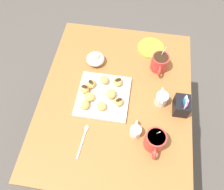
{
  "coord_description": "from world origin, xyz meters",
  "views": [
    {
      "loc": [
        0.56,
        0.07,
        1.73
      ],
      "look_at": [
        0.0,
        -0.02,
        0.75
      ],
      "focal_mm": 36.0,
      "sensor_mm": 36.0,
      "label": 1
    }
  ],
  "objects_px": {
    "coffee_mug_red_left": "(160,62)",
    "sugar_caddy": "(182,106)",
    "cream_pitcher_white": "(162,99)",
    "dining_table": "(115,109)",
    "beignet_0": "(119,102)",
    "beignet_2": "(90,97)",
    "ice_cream_bowl": "(95,59)",
    "beignet_8": "(85,90)",
    "coffee_mug_red_right": "(155,141)",
    "beignet_4": "(91,84)",
    "beignet_3": "(102,106)",
    "beignet_7": "(85,105)",
    "saucer_lime_left": "(151,48)",
    "beignet_1": "(111,94)",
    "beignet_6": "(105,80)",
    "chocolate_sauce_pitcher": "(136,131)",
    "beignet_5": "(118,82)",
    "pastry_plate_square": "(103,96)"
  },
  "relations": [
    {
      "from": "beignet_6",
      "to": "beignet_8",
      "type": "relative_size",
      "value": 0.91
    },
    {
      "from": "beignet_1",
      "to": "beignet_6",
      "type": "relative_size",
      "value": 1.09
    },
    {
      "from": "cream_pitcher_white",
      "to": "beignet_7",
      "type": "relative_size",
      "value": 1.95
    },
    {
      "from": "coffee_mug_red_right",
      "to": "beignet_3",
      "type": "distance_m",
      "value": 0.3
    },
    {
      "from": "chocolate_sauce_pitcher",
      "to": "beignet_0",
      "type": "height_order",
      "value": "chocolate_sauce_pitcher"
    },
    {
      "from": "beignet_4",
      "to": "beignet_5",
      "type": "bearing_deg",
      "value": 104.69
    },
    {
      "from": "beignet_3",
      "to": "beignet_4",
      "type": "distance_m",
      "value": 0.14
    },
    {
      "from": "chocolate_sauce_pitcher",
      "to": "beignet_3",
      "type": "relative_size",
      "value": 1.88
    },
    {
      "from": "dining_table",
      "to": "beignet_1",
      "type": "distance_m",
      "value": 0.18
    },
    {
      "from": "ice_cream_bowl",
      "to": "chocolate_sauce_pitcher",
      "type": "height_order",
      "value": "ice_cream_bowl"
    },
    {
      "from": "beignet_1",
      "to": "beignet_8",
      "type": "relative_size",
      "value": 0.99
    },
    {
      "from": "saucer_lime_left",
      "to": "beignet_7",
      "type": "relative_size",
      "value": 2.82
    },
    {
      "from": "coffee_mug_red_left",
      "to": "beignet_2",
      "type": "relative_size",
      "value": 2.62
    },
    {
      "from": "coffee_mug_red_right",
      "to": "beignet_8",
      "type": "bearing_deg",
      "value": -120.97
    },
    {
      "from": "coffee_mug_red_left",
      "to": "beignet_6",
      "type": "relative_size",
      "value": 2.82
    },
    {
      "from": "beignet_2",
      "to": "saucer_lime_left",
      "type": "bearing_deg",
      "value": 144.41
    },
    {
      "from": "chocolate_sauce_pitcher",
      "to": "beignet_1",
      "type": "distance_m",
      "value": 0.22
    },
    {
      "from": "ice_cream_bowl",
      "to": "saucer_lime_left",
      "type": "xyz_separation_m",
      "value": [
        -0.15,
        0.3,
        -0.03
      ]
    },
    {
      "from": "ice_cream_bowl",
      "to": "beignet_8",
      "type": "relative_size",
      "value": 1.86
    },
    {
      "from": "ice_cream_bowl",
      "to": "beignet_5",
      "type": "height_order",
      "value": "ice_cream_bowl"
    },
    {
      "from": "coffee_mug_red_right",
      "to": "sugar_caddy",
      "type": "distance_m",
      "value": 0.23
    },
    {
      "from": "cream_pitcher_white",
      "to": "beignet_1",
      "type": "relative_size",
      "value": 1.95
    },
    {
      "from": "sugar_caddy",
      "to": "coffee_mug_red_left",
      "type": "bearing_deg",
      "value": -153.9
    },
    {
      "from": "cream_pitcher_white",
      "to": "sugar_caddy",
      "type": "distance_m",
      "value": 0.1
    },
    {
      "from": "beignet_0",
      "to": "beignet_6",
      "type": "height_order",
      "value": "beignet_6"
    },
    {
      "from": "coffee_mug_red_left",
      "to": "beignet_8",
      "type": "height_order",
      "value": "coffee_mug_red_left"
    },
    {
      "from": "dining_table",
      "to": "beignet_0",
      "type": "distance_m",
      "value": 0.18
    },
    {
      "from": "coffee_mug_red_left",
      "to": "coffee_mug_red_right",
      "type": "height_order",
      "value": "coffee_mug_red_right"
    },
    {
      "from": "saucer_lime_left",
      "to": "beignet_5",
      "type": "relative_size",
      "value": 2.79
    },
    {
      "from": "beignet_1",
      "to": "beignet_3",
      "type": "bearing_deg",
      "value": -25.48
    },
    {
      "from": "beignet_4",
      "to": "beignet_0",
      "type": "bearing_deg",
      "value": 62.7
    },
    {
      "from": "dining_table",
      "to": "sugar_caddy",
      "type": "xyz_separation_m",
      "value": [
        0.02,
        0.32,
        0.18
      ]
    },
    {
      "from": "beignet_7",
      "to": "beignet_0",
      "type": "bearing_deg",
      "value": 105.09
    },
    {
      "from": "ice_cream_bowl",
      "to": "beignet_7",
      "type": "height_order",
      "value": "ice_cream_bowl"
    },
    {
      "from": "beignet_8",
      "to": "pastry_plate_square",
      "type": "bearing_deg",
      "value": 85.51
    },
    {
      "from": "saucer_lime_left",
      "to": "beignet_0",
      "type": "bearing_deg",
      "value": -18.67
    },
    {
      "from": "pastry_plate_square",
      "to": "saucer_lime_left",
      "type": "distance_m",
      "value": 0.42
    },
    {
      "from": "beignet_8",
      "to": "beignet_3",
      "type": "bearing_deg",
      "value": 52.51
    },
    {
      "from": "dining_table",
      "to": "beignet_0",
      "type": "relative_size",
      "value": 20.41
    },
    {
      "from": "cream_pitcher_white",
      "to": "pastry_plate_square",
      "type": "bearing_deg",
      "value": -87.49
    },
    {
      "from": "ice_cream_bowl",
      "to": "beignet_8",
      "type": "xyz_separation_m",
      "value": [
        0.21,
        -0.01,
        0.0
      ]
    },
    {
      "from": "beignet_4",
      "to": "pastry_plate_square",
      "type": "bearing_deg",
      "value": 56.53
    },
    {
      "from": "dining_table",
      "to": "coffee_mug_red_left",
      "type": "bearing_deg",
      "value": 136.74
    },
    {
      "from": "pastry_plate_square",
      "to": "sugar_caddy",
      "type": "bearing_deg",
      "value": 88.3
    },
    {
      "from": "ice_cream_bowl",
      "to": "saucer_lime_left",
      "type": "bearing_deg",
      "value": 116.7
    },
    {
      "from": "coffee_mug_red_left",
      "to": "sugar_caddy",
      "type": "height_order",
      "value": "coffee_mug_red_left"
    },
    {
      "from": "coffee_mug_red_right",
      "to": "coffee_mug_red_left",
      "type": "bearing_deg",
      "value": 180.0
    },
    {
      "from": "dining_table",
      "to": "beignet_3",
      "type": "height_order",
      "value": "beignet_3"
    },
    {
      "from": "beignet_2",
      "to": "beignet_3",
      "type": "xyz_separation_m",
      "value": [
        0.04,
        0.07,
        -0.0
      ]
    },
    {
      "from": "dining_table",
      "to": "beignet_8",
      "type": "distance_m",
      "value": 0.24
    }
  ]
}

